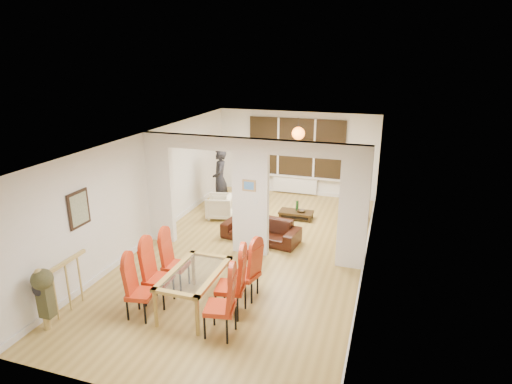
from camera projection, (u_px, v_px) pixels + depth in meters
The scene contains 24 objects.
floor at pixel (251, 252), 9.66m from camera, with size 5.00×9.00×0.01m, color #A58742.
room_walls at pixel (251, 197), 9.26m from camera, with size 5.00×9.00×2.60m, color silver, non-canonical shape.
divider_wall at pixel (251, 197), 9.26m from camera, with size 5.00×0.18×2.60m, color white.
bay_window_blinds at pixel (296, 147), 13.22m from camera, with size 3.00×0.08×1.80m, color black.
radiator at pixel (295, 185), 13.55m from camera, with size 1.40×0.08×0.50m, color white.
pendant_light at pixel (298, 133), 11.90m from camera, with size 0.36×0.36×0.36m, color orange.
stair_newel at pixel (65, 284), 7.25m from camera, with size 0.40×1.20×1.10m, color tan, non-canonical shape.
wall_poster at pixel (79, 209), 7.72m from camera, with size 0.04×0.52×0.67m, color gray.
pillar_photo at pixel (249, 186), 9.08m from camera, with size 0.30×0.03×0.25m, color #4C8CD8.
dining_table at pixel (195, 290), 7.45m from camera, with size 0.84×1.50×0.70m, color olive, non-canonical shape.
dining_chair_la at pixel (140, 290), 7.14m from camera, with size 0.41×0.41×1.03m, color #A92B11, non-canonical shape.
dining_chair_lb at pixel (158, 275), 7.53m from camera, with size 0.45×0.45×1.12m, color #A92B11, non-canonical shape.
dining_chair_lc at pixel (176, 262), 8.05m from camera, with size 0.43×0.43×1.07m, color #A92B11, non-canonical shape.
dining_chair_ra at pixel (220, 303), 6.67m from camera, with size 0.46×0.46×1.14m, color #A92B11, non-canonical shape.
dining_chair_rb at pixel (230, 283), 7.21m from camera, with size 0.47×0.47×1.18m, color #A92B11, non-canonical shape.
dining_chair_rc at pixel (245, 271), 7.72m from camera, with size 0.43×0.43×1.07m, color #A92B11, non-canonical shape.
sofa at pixel (261, 230), 10.20m from camera, with size 1.84×0.72×0.54m, color black.
armchair at pixel (220, 207), 11.59m from camera, with size 0.70×0.68×0.64m, color beige.
person at pixel (220, 179), 12.07m from camera, with size 0.42×0.64×1.76m, color black.
television at pixel (353, 212), 11.35m from camera, with size 0.11×0.87×0.50m, color black.
coffee_table at pixel (296, 215), 11.57m from camera, with size 0.90×0.45×0.21m, color #2E2010, non-canonical shape.
bottle at pixel (297, 206), 11.54m from camera, with size 0.08×0.08×0.30m, color #143F19.
bowl at pixel (301, 211), 11.49m from camera, with size 0.22×0.22×0.06m, color #2E2010.
shoes at pixel (251, 255), 9.37m from camera, with size 0.26×0.28×0.11m, color black, non-canonical shape.
Camera 1 is at (2.80, -8.31, 4.28)m, focal length 30.00 mm.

